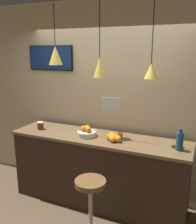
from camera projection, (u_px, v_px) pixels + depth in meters
name	position (u px, v px, depth m)	size (l,w,h in m)	color
back_wall	(110.00, 101.00, 3.73)	(8.00, 0.06, 2.90)	beige
service_counter	(98.00, 170.00, 3.57)	(2.51, 0.64, 1.02)	black
bar_stool	(91.00, 198.00, 2.90)	(0.38, 0.38, 0.74)	#B7B7BC
fruit_bowl	(87.00, 132.00, 3.46)	(0.27, 0.27, 0.15)	beige
orange_pile	(114.00, 137.00, 3.30)	(0.22, 0.29, 0.09)	orange
juice_bottle	(180.00, 141.00, 2.95)	(0.08, 0.08, 0.27)	navy
spread_jar	(40.00, 126.00, 3.77)	(0.09, 0.09, 0.11)	#562D19
pendant_lamp_left	(55.00, 55.00, 3.50)	(0.20, 0.20, 0.82)	black
pendant_lamp_middle	(100.00, 67.00, 3.27)	(0.16, 0.16, 0.97)	black
pendant_lamp_right	(151.00, 70.00, 3.00)	(0.16, 0.16, 0.95)	black
mounted_tv	(51.00, 58.00, 3.93)	(0.79, 0.04, 0.38)	black
hanging_menu_board	(110.00, 104.00, 3.00)	(0.24, 0.01, 0.17)	white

